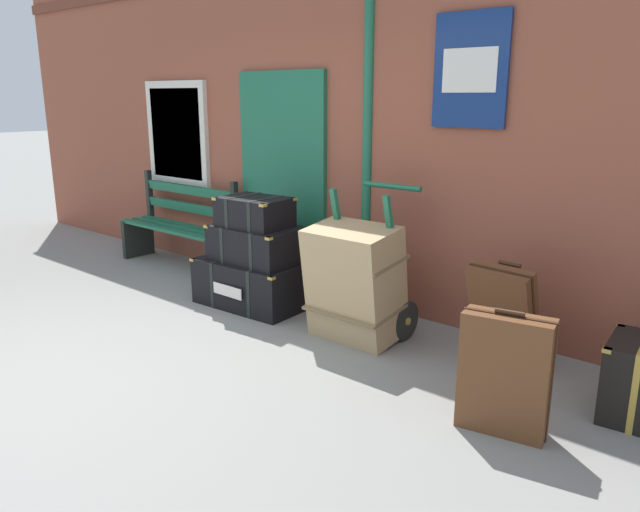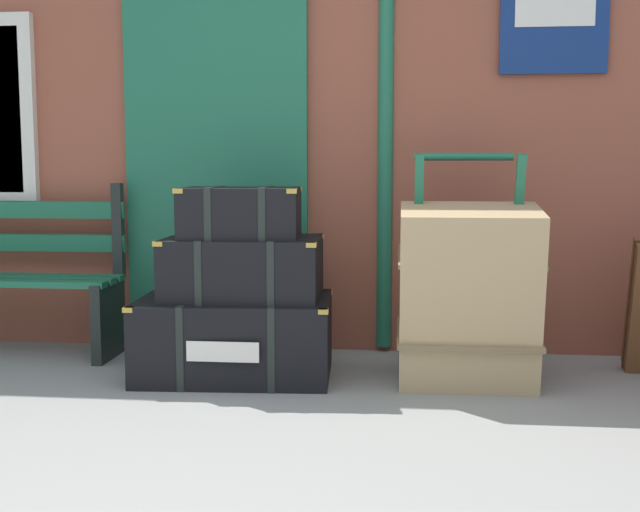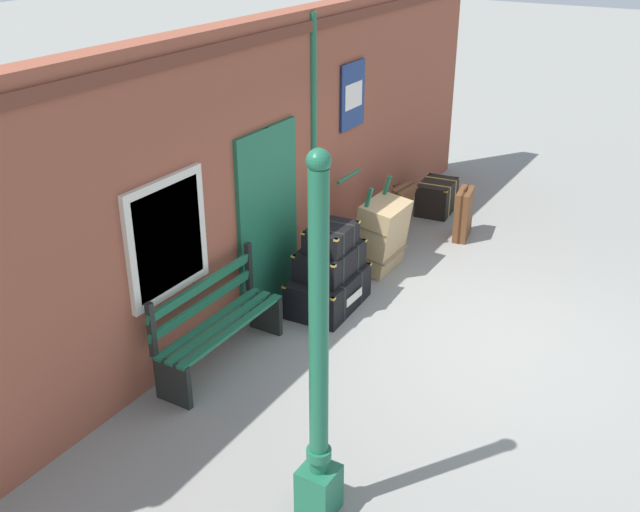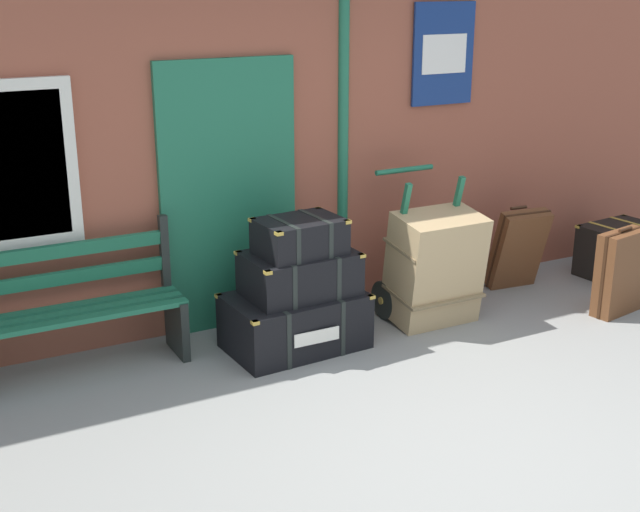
# 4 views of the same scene
# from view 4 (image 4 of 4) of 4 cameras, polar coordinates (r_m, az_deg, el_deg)

# --- Properties ---
(ground_plane) EXTENTS (60.00, 60.00, 0.00)m
(ground_plane) POSITION_cam_4_polar(r_m,az_deg,el_deg) (5.19, 9.04, -12.88)
(ground_plane) COLOR gray
(brick_facade) EXTENTS (10.40, 0.35, 3.20)m
(brick_facade) POSITION_cam_4_polar(r_m,az_deg,el_deg) (6.77, -3.69, 9.16)
(brick_facade) COLOR brown
(brick_facade) RESTS_ON ground
(platform_bench) EXTENTS (1.60, 0.43, 1.01)m
(platform_bench) POSITION_cam_4_polar(r_m,az_deg,el_deg) (6.17, -16.58, -3.63)
(platform_bench) COLOR #1E6647
(platform_bench) RESTS_ON ground
(steamer_trunk_base) EXTENTS (1.04, 0.71, 0.43)m
(steamer_trunk_base) POSITION_cam_4_polar(r_m,az_deg,el_deg) (6.38, -1.69, -4.39)
(steamer_trunk_base) COLOR black
(steamer_trunk_base) RESTS_ON ground
(steamer_trunk_middle) EXTENTS (0.82, 0.57, 0.33)m
(steamer_trunk_middle) POSITION_cam_4_polar(r_m,az_deg,el_deg) (6.27, -1.37, -1.16)
(steamer_trunk_middle) COLOR black
(steamer_trunk_middle) RESTS_ON steamer_trunk_base
(steamer_trunk_top) EXTENTS (0.64, 0.49, 0.27)m
(steamer_trunk_top) POSITION_cam_4_polar(r_m,az_deg,el_deg) (6.16, -1.37, 1.32)
(steamer_trunk_top) COLOR black
(steamer_trunk_top) RESTS_ON steamer_trunk_middle
(porters_trolley) EXTENTS (0.71, 0.66, 1.18)m
(porters_trolley) POSITION_cam_4_polar(r_m,az_deg,el_deg) (7.01, 6.81, -1.85)
(porters_trolley) COLOR black
(porters_trolley) RESTS_ON ground
(large_brown_trunk) EXTENTS (0.70, 0.55, 0.93)m
(large_brown_trunk) POSITION_cam_4_polar(r_m,az_deg,el_deg) (6.81, 7.71, -0.76)
(large_brown_trunk) COLOR tan
(large_brown_trunk) RESTS_ON ground
(suitcase_brown) EXTENTS (0.52, 0.27, 0.74)m
(suitcase_brown) POSITION_cam_4_polar(r_m,az_deg,el_deg) (7.40, 19.52, -1.05)
(suitcase_brown) COLOR brown
(suitcase_brown) RESTS_ON ground
(suitcase_tan) EXTENTS (0.49, 0.39, 0.76)m
(suitcase_tan) POSITION_cam_4_polar(r_m,az_deg,el_deg) (7.70, 13.14, 0.46)
(suitcase_tan) COLOR brown
(suitcase_tan) RESTS_ON ground
(corner_trunk) EXTENTS (0.73, 0.55, 0.49)m
(corner_trunk) POSITION_cam_4_polar(r_m,az_deg,el_deg) (8.37, 19.40, 0.36)
(corner_trunk) COLOR black
(corner_trunk) RESTS_ON ground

